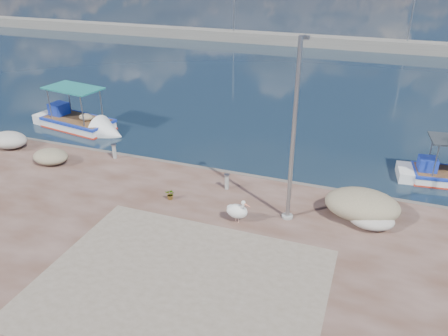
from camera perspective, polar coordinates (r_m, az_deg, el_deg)
ground at (r=17.12m, az=-4.44°, el=-9.25°), size 1400.00×1400.00×0.00m
quay_patch at (r=14.35m, az=-5.80°, el=-14.97°), size 9.00×7.00×0.01m
breakwater at (r=53.73m, az=13.94°, el=15.67°), size 120.00×2.20×7.50m
boat_left at (r=29.06m, az=-18.55°, el=5.47°), size 6.56×3.06×3.03m
pelican at (r=16.89m, az=1.79°, el=-5.63°), size 1.11×0.77×1.07m
lamp_post at (r=16.10m, az=9.02°, el=3.57°), size 0.44×0.96×7.00m
bollard_near at (r=19.24m, az=0.36°, el=-1.71°), size 0.24×0.24×0.72m
bollard_far at (r=22.79m, az=-14.15°, el=2.21°), size 0.26×0.26×0.78m
potted_plant at (r=18.66m, az=-7.00°, el=-3.43°), size 0.46×0.41×0.47m
net_pile_b at (r=23.28m, az=-21.72°, el=1.40°), size 1.80×1.40×0.70m
net_pile_a at (r=26.07m, az=-26.31°, el=3.30°), size 2.07×1.50×0.85m
net_pile_d at (r=17.65m, az=18.67°, el=-6.34°), size 1.73×1.30×0.65m
net_pile_c at (r=17.97m, az=17.59°, el=-4.62°), size 2.89×2.07×1.14m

